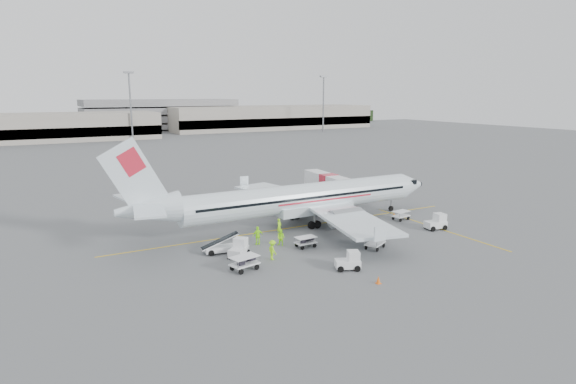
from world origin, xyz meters
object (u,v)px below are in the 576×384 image
tug_fore (436,222)px  tug_aft (239,248)px  jet_bridge (329,188)px  tug_mid (348,260)px  aircraft (304,179)px  belt_loader (221,241)px

tug_fore → tug_aft: bearing=-176.1°
jet_bridge → tug_mid: (-13.74, -23.78, -1.12)m
jet_bridge → tug_fore: (2.59, -18.12, -1.06)m
aircraft → tug_aft: (-11.49, -7.24, -4.58)m
belt_loader → tug_fore: size_ratio=1.87×
aircraft → belt_loader: (-12.41, -5.19, -4.26)m
jet_bridge → tug_mid: 27.49m
belt_loader → tug_mid: (8.03, -9.71, -0.35)m
aircraft → tug_fore: size_ratio=16.84×
tug_aft → aircraft: bearing=-11.5°
jet_bridge → tug_mid: bearing=-116.1°
tug_mid → tug_aft: 10.46m
jet_bridge → tug_aft: 26.39m
aircraft → tug_fore: (11.95, -9.24, -4.54)m
belt_loader → tug_aft: belt_loader is taller
belt_loader → tug_fore: (24.36, -4.05, -0.28)m
belt_loader → jet_bridge: bearing=39.9°
tug_aft → belt_loader: bearing=70.4°
belt_loader → tug_aft: bearing=-58.9°
aircraft → tug_mid: size_ratio=18.23×
jet_bridge → tug_aft: jet_bridge is taller
tug_mid → aircraft: bearing=97.1°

